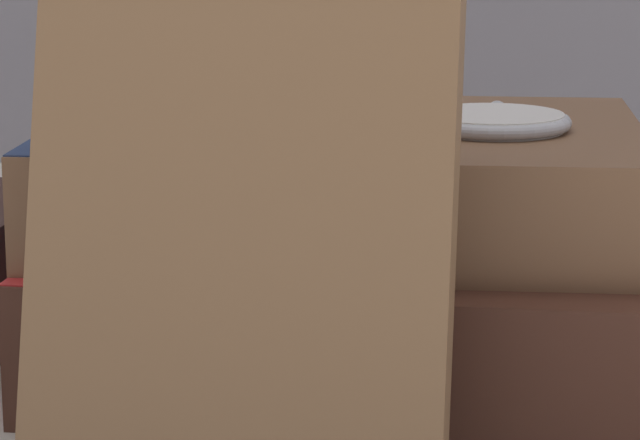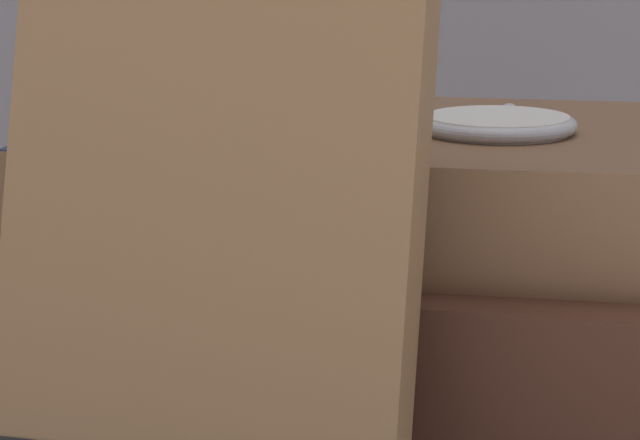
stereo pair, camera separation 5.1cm
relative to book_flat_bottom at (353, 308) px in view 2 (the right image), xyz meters
name	(u,v)px [view 2 (the right image)]	position (x,y,z in m)	size (l,w,h in m)	color
ground_plane	(299,382)	(-0.02, -0.02, -0.02)	(3.00, 3.00, 0.00)	beige
book_flat_bottom	(353,308)	(0.00, 0.00, 0.00)	(0.21, 0.16, 0.05)	#422319
book_flat_top	(341,179)	(-0.01, 0.01, 0.04)	(0.22, 0.17, 0.04)	brown
book_leaning_front	(197,211)	(-0.02, -0.10, 0.06)	(0.12, 0.06, 0.17)	brown
pocket_watch	(498,124)	(0.05, 0.01, 0.07)	(0.05, 0.06, 0.01)	silver
reading_glasses	(238,251)	(-0.09, 0.15, -0.02)	(0.12, 0.07, 0.00)	#4C3828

